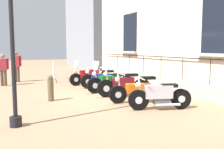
# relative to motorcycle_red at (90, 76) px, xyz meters

# --- Properties ---
(ground_plane) EXTENTS (60.00, 60.00, 0.00)m
(ground_plane) POSITION_rel_motorcycle_red_xyz_m (0.33, 2.84, -0.43)
(ground_plane) COLOR #9E7A5B
(motorcycle_red) EXTENTS (2.13, 0.55, 1.24)m
(motorcycle_red) POSITION_rel_motorcycle_red_xyz_m (0.00, 0.00, 0.00)
(motorcycle_red) COLOR black
(motorcycle_red) RESTS_ON ground_plane
(motorcycle_blue) EXTENTS (2.00, 0.57, 0.96)m
(motorcycle_blue) POSITION_rel_motorcycle_red_xyz_m (-0.13, 1.10, -0.02)
(motorcycle_blue) COLOR black
(motorcycle_blue) RESTS_ON ground_plane
(motorcycle_green) EXTENTS (2.10, 0.73, 1.32)m
(motorcycle_green) POSITION_rel_motorcycle_red_xyz_m (0.02, 2.33, 0.00)
(motorcycle_green) COLOR black
(motorcycle_green) RESTS_ON ground_plane
(motorcycle_maroon) EXTENTS (2.06, 0.73, 1.39)m
(motorcycle_maroon) POSITION_rel_motorcycle_red_xyz_m (-0.02, 3.37, 0.01)
(motorcycle_maroon) COLOR black
(motorcycle_maroon) RESTS_ON ground_plane
(motorcycle_orange) EXTENTS (2.10, 0.77, 1.01)m
(motorcycle_orange) POSITION_rel_motorcycle_red_xyz_m (0.03, 4.52, -0.02)
(motorcycle_orange) COLOR black
(motorcycle_orange) RESTS_ON ground_plane
(motorcycle_silver) EXTENTS (1.87, 0.86, 0.96)m
(motorcycle_silver) POSITION_rel_motorcycle_red_xyz_m (0.03, 5.63, 0.00)
(motorcycle_silver) COLOR black
(motorcycle_silver) RESTS_ON ground_plane
(crowd_barrier) EXTENTS (0.50, 2.10, 1.05)m
(crowd_barrier) POSITION_rel_motorcycle_red_xyz_m (1.24, -2.36, 0.14)
(crowd_barrier) COLOR #B7B7BF
(crowd_barrier) RESTS_ON ground_plane
(bollard) EXTENTS (0.21, 0.21, 0.91)m
(bollard) POSITION_rel_motorcycle_red_xyz_m (2.66, 2.93, 0.03)
(bollard) COLOR brown
(bollard) RESTS_ON ground_plane
(pedestrian_standing) EXTENTS (0.52, 0.30, 1.56)m
(pedestrian_standing) POSITION_rel_motorcycle_red_xyz_m (3.88, -1.57, 0.45)
(pedestrian_standing) COLOR #47382D
(pedestrian_standing) RESTS_ON ground_plane
(pedestrian_walking) EXTENTS (0.49, 0.35, 1.68)m
(pedestrian_walking) POSITION_rel_motorcycle_red_xyz_m (3.14, -2.71, 0.52)
(pedestrian_walking) COLOR #47382D
(pedestrian_walking) RESTS_ON ground_plane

